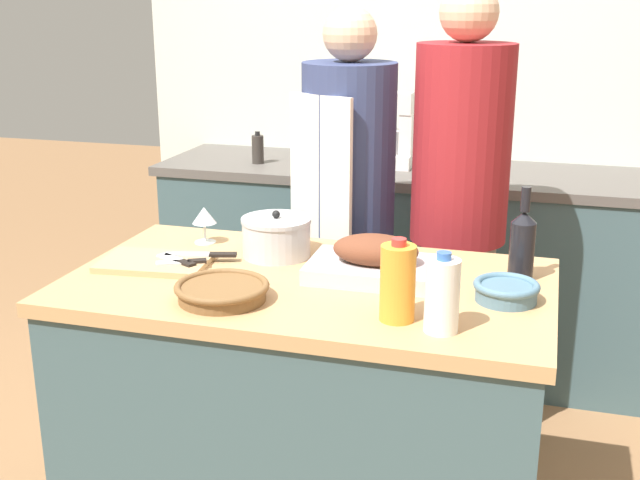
{
  "coord_description": "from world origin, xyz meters",
  "views": [
    {
      "loc": [
        0.62,
        -1.99,
        1.64
      ],
      "look_at": [
        0.0,
        0.11,
        0.96
      ],
      "focal_mm": 45.0,
      "sensor_mm": 36.0,
      "label": 1
    }
  ],
  "objects_px": {
    "roasting_pan": "(375,261)",
    "wicker_basket": "(222,291)",
    "knife_bread": "(183,262)",
    "condiment_bottle_tall": "(258,149)",
    "milk_jug": "(442,295)",
    "condiment_bottle_short": "(320,143)",
    "juice_jug": "(398,283)",
    "knife_chef": "(204,255)",
    "knife_paring": "(178,260)",
    "person_cook_guest": "(459,205)",
    "stock_pot": "(276,237)",
    "person_cook_aproned": "(347,211)",
    "mixing_bowl": "(506,290)",
    "stand_mixer": "(392,136)",
    "cutting_board": "(155,263)",
    "wine_bottle_green": "(522,244)",
    "wine_glass_left": "(204,217)"
  },
  "relations": [
    {
      "from": "roasting_pan",
      "to": "juice_jug",
      "type": "height_order",
      "value": "juice_jug"
    },
    {
      "from": "condiment_bottle_tall",
      "to": "cutting_board",
      "type": "bearing_deg",
      "value": -82.15
    },
    {
      "from": "wine_glass_left",
      "to": "milk_jug",
      "type": "bearing_deg",
      "value": -30.73
    },
    {
      "from": "wicker_basket",
      "to": "knife_bread",
      "type": "height_order",
      "value": "wicker_basket"
    },
    {
      "from": "stand_mixer",
      "to": "knife_paring",
      "type": "bearing_deg",
      "value": -103.33
    },
    {
      "from": "cutting_board",
      "to": "knife_paring",
      "type": "bearing_deg",
      "value": 3.54
    },
    {
      "from": "juice_jug",
      "to": "knife_chef",
      "type": "distance_m",
      "value": 0.69
    },
    {
      "from": "stock_pot",
      "to": "wicker_basket",
      "type": "bearing_deg",
      "value": -92.12
    },
    {
      "from": "cutting_board",
      "to": "wine_bottle_green",
      "type": "bearing_deg",
      "value": 9.89
    },
    {
      "from": "person_cook_guest",
      "to": "juice_jug",
      "type": "bearing_deg",
      "value": -97.99
    },
    {
      "from": "condiment_bottle_short",
      "to": "person_cook_aproned",
      "type": "bearing_deg",
      "value": -66.66
    },
    {
      "from": "roasting_pan",
      "to": "condiment_bottle_short",
      "type": "height_order",
      "value": "condiment_bottle_short"
    },
    {
      "from": "juice_jug",
      "to": "milk_jug",
      "type": "distance_m",
      "value": 0.12
    },
    {
      "from": "juice_jug",
      "to": "person_cook_guest",
      "type": "height_order",
      "value": "person_cook_guest"
    },
    {
      "from": "person_cook_guest",
      "to": "wicker_basket",
      "type": "bearing_deg",
      "value": -123.3
    },
    {
      "from": "juice_jug",
      "to": "knife_paring",
      "type": "bearing_deg",
      "value": 163.26
    },
    {
      "from": "knife_paring",
      "to": "stand_mixer",
      "type": "height_order",
      "value": "stand_mixer"
    },
    {
      "from": "condiment_bottle_short",
      "to": "stock_pot",
      "type": "bearing_deg",
      "value": -79.62
    },
    {
      "from": "juice_jug",
      "to": "knife_bread",
      "type": "bearing_deg",
      "value": 163.62
    },
    {
      "from": "wicker_basket",
      "to": "condiment_bottle_tall",
      "type": "xyz_separation_m",
      "value": [
        -0.48,
        1.55,
        0.06
      ]
    },
    {
      "from": "knife_chef",
      "to": "stand_mixer",
      "type": "relative_size",
      "value": 0.64
    },
    {
      "from": "wicker_basket",
      "to": "person_cook_guest",
      "type": "distance_m",
      "value": 1.07
    },
    {
      "from": "condiment_bottle_tall",
      "to": "knife_chef",
      "type": "bearing_deg",
      "value": -76.49
    },
    {
      "from": "wine_bottle_green",
      "to": "condiment_bottle_short",
      "type": "xyz_separation_m",
      "value": [
        -0.94,
        1.27,
        0.01
      ]
    },
    {
      "from": "milk_jug",
      "to": "wine_bottle_green",
      "type": "height_order",
      "value": "wine_bottle_green"
    },
    {
      "from": "knife_bread",
      "to": "juice_jug",
      "type": "bearing_deg",
      "value": -16.38
    },
    {
      "from": "stand_mixer",
      "to": "person_cook_guest",
      "type": "relative_size",
      "value": 0.2
    },
    {
      "from": "juice_jug",
      "to": "condiment_bottle_short",
      "type": "height_order",
      "value": "condiment_bottle_short"
    },
    {
      "from": "cutting_board",
      "to": "knife_paring",
      "type": "relative_size",
      "value": 2.25
    },
    {
      "from": "juice_jug",
      "to": "person_cook_guest",
      "type": "relative_size",
      "value": 0.12
    },
    {
      "from": "roasting_pan",
      "to": "wine_glass_left",
      "type": "xyz_separation_m",
      "value": [
        -0.59,
        0.17,
        0.04
      ]
    },
    {
      "from": "wine_bottle_green",
      "to": "knife_bread",
      "type": "distance_m",
      "value": 0.95
    },
    {
      "from": "juice_jug",
      "to": "person_cook_aproned",
      "type": "bearing_deg",
      "value": 111.34
    },
    {
      "from": "condiment_bottle_tall",
      "to": "milk_jug",
      "type": "bearing_deg",
      "value": -56.55
    },
    {
      "from": "roasting_pan",
      "to": "stand_mixer",
      "type": "height_order",
      "value": "stand_mixer"
    },
    {
      "from": "roasting_pan",
      "to": "wicker_basket",
      "type": "height_order",
      "value": "roasting_pan"
    },
    {
      "from": "cutting_board",
      "to": "condiment_bottle_short",
      "type": "distance_m",
      "value": 1.45
    },
    {
      "from": "stand_mixer",
      "to": "roasting_pan",
      "type": "bearing_deg",
      "value": -80.48
    },
    {
      "from": "mixing_bowl",
      "to": "stand_mixer",
      "type": "bearing_deg",
      "value": 112.3
    },
    {
      "from": "stand_mixer",
      "to": "condiment_bottle_tall",
      "type": "height_order",
      "value": "stand_mixer"
    },
    {
      "from": "knife_bread",
      "to": "roasting_pan",
      "type": "bearing_deg",
      "value": 8.91
    },
    {
      "from": "knife_chef",
      "to": "knife_bread",
      "type": "bearing_deg",
      "value": -108.72
    },
    {
      "from": "milk_jug",
      "to": "condiment_bottle_short",
      "type": "bearing_deg",
      "value": 114.96
    },
    {
      "from": "knife_paring",
      "to": "person_cook_guest",
      "type": "xyz_separation_m",
      "value": [
        0.71,
        0.75,
        0.03
      ]
    },
    {
      "from": "knife_chef",
      "to": "knife_paring",
      "type": "height_order",
      "value": "same"
    },
    {
      "from": "condiment_bottle_tall",
      "to": "person_cook_aproned",
      "type": "xyz_separation_m",
      "value": [
        0.58,
        -0.62,
        -0.08
      ]
    },
    {
      "from": "roasting_pan",
      "to": "wicker_basket",
      "type": "xyz_separation_m",
      "value": [
        -0.34,
        -0.28,
        -0.02
      ]
    },
    {
      "from": "stock_pot",
      "to": "juice_jug",
      "type": "relative_size",
      "value": 1.02
    },
    {
      "from": "knife_chef",
      "to": "stand_mixer",
      "type": "height_order",
      "value": "stand_mixer"
    },
    {
      "from": "knife_bread",
      "to": "person_cook_guest",
      "type": "xyz_separation_m",
      "value": [
        0.69,
        0.76,
        0.03
      ]
    }
  ]
}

